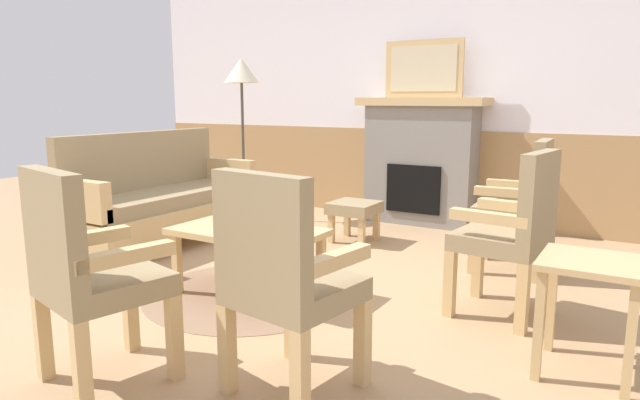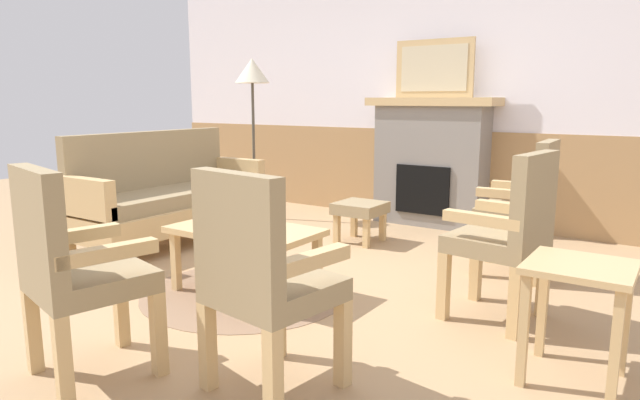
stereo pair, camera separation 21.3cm
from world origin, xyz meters
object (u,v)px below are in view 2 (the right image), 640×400
fireplace (431,161)px  coffee_table (245,236)px  armchair_front_left (73,265)px  couch (170,198)px  armchair_near_fireplace (509,230)px  side_table (579,289)px  floor_lamp_by_couch (252,81)px  framed_picture (434,68)px  armchair_by_window_left (526,202)px  footstool (360,211)px  armchair_front_center (262,274)px  book_on_table (249,224)px

fireplace → coffee_table: (-0.18, -2.61, -0.27)m
armchair_front_left → couch: bearing=129.5°
armchair_near_fireplace → side_table: size_ratio=1.78×
couch → coffee_table: bearing=-24.0°
fireplace → floor_lamp_by_couch: size_ratio=0.77×
framed_picture → coffee_table: 2.87m
floor_lamp_by_couch → armchair_by_window_left: bearing=-8.8°
footstool → floor_lamp_by_couch: floor_lamp_by_couch is taller
couch → armchair_front_center: bearing=-33.5°
framed_picture → side_table: (1.83, -2.66, -1.13)m
fireplace → footstool: bearing=-102.3°
side_table → fireplace: bearing=124.5°
book_on_table → footstool: bearing=91.2°
book_on_table → floor_lamp_by_couch: bearing=129.7°
footstool → armchair_front_center: size_ratio=0.41×
footstool → armchair_front_left: 2.89m
armchair_near_fireplace → armchair_front_left: (-1.41, -1.77, 0.00)m
framed_picture → footstool: bearing=-102.3°
armchair_near_fireplace → footstool: bearing=145.4°
couch → side_table: size_ratio=3.27×
couch → floor_lamp_by_couch: 1.61m
armchair_front_center → book_on_table: bearing=133.5°
book_on_table → side_table: (2.02, -0.11, -0.02)m
fireplace → armchair_near_fireplace: size_ratio=1.33×
couch → armchair_near_fireplace: size_ratio=1.84×
side_table → floor_lamp_by_couch: 4.14m
fireplace → armchair_near_fireplace: (1.37, -2.13, -0.11)m
armchair_front_center → couch: bearing=146.5°
fireplace → footstool: (-0.22, -1.02, -0.37)m
armchair_near_fireplace → armchair_by_window_left: size_ratio=1.00×
coffee_table → armchair_near_fireplace: size_ratio=0.98×
coffee_table → side_table: (2.01, -0.06, 0.05)m
book_on_table → armchair_front_left: armchair_front_left is taller
book_on_table → side_table: size_ratio=0.29×
armchair_by_window_left → floor_lamp_by_couch: size_ratio=0.58×
floor_lamp_by_couch → side_table: bearing=-28.6°
framed_picture → book_on_table: framed_picture is taller
armchair_near_fireplace → side_table: armchair_near_fireplace is taller
fireplace → couch: size_ratio=0.72×
floor_lamp_by_couch → couch: bearing=-87.3°
book_on_table → armchair_front_center: size_ratio=0.17×
fireplace → armchair_front_left: bearing=-90.6°
armchair_front_left → armchair_front_center: 0.86m
fireplace → floor_lamp_by_couch: 2.01m
armchair_by_window_left → armchair_front_left: bearing=-115.2°
fireplace → framed_picture: framed_picture is taller
book_on_table → armchair_front_center: 1.36m
couch → armchair_near_fireplace: bearing=-3.2°
armchair_near_fireplace → armchair_front_center: (-0.63, -1.40, 0.00)m
armchair_front_left → side_table: 2.24m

